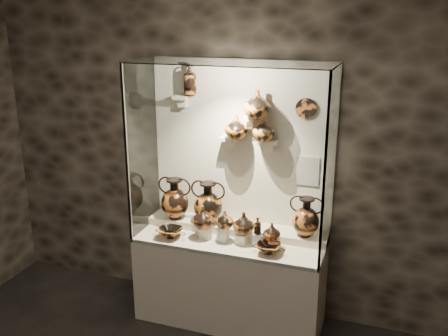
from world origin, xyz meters
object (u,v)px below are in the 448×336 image
at_px(lekythos_small, 258,225).
at_px(lekythos_tall, 190,79).
at_px(kylix_right, 268,248).
at_px(amphora_right, 306,217).
at_px(jug_e, 272,232).
at_px(kylix_left, 170,232).
at_px(ovoid_vase_c, 264,129).
at_px(ovoid_vase_b, 257,104).
at_px(jug_c, 244,223).
at_px(amphora_left, 175,198).
at_px(jug_a, 203,218).
at_px(amphora_mid, 208,203).
at_px(ovoid_vase_a, 236,127).
at_px(jug_b, 225,220).

bearing_deg(lekythos_small, lekythos_tall, 169.38).
distance_m(kylix_right, lekythos_tall, 1.63).
height_order(amphora_right, jug_e, amphora_right).
bearing_deg(kylix_left, ovoid_vase_c, 30.25).
bearing_deg(lekythos_small, ovoid_vase_c, 108.90).
height_order(amphora_right, lekythos_small, amphora_right).
bearing_deg(ovoid_vase_b, lekythos_small, -67.26).
height_order(kylix_left, ovoid_vase_c, ovoid_vase_c).
bearing_deg(ovoid_vase_c, jug_e, -60.31).
bearing_deg(jug_c, lekythos_small, -16.43).
xyz_separation_m(amphora_left, ovoid_vase_b, (0.78, 0.04, 0.94)).
xyz_separation_m(amphora_left, lekythos_tall, (0.14, 0.10, 1.12)).
bearing_deg(amphora_right, ovoid_vase_c, 163.59).
distance_m(jug_c, lekythos_tall, 1.37).
bearing_deg(amphora_left, jug_e, -6.72).
bearing_deg(jug_e, jug_a, 158.49).
xyz_separation_m(amphora_mid, amphora_right, (0.91, 0.02, -0.02)).
relative_size(jug_a, ovoid_vase_a, 0.94).
xyz_separation_m(amphora_mid, kylix_right, (0.66, -0.29, -0.22)).
xyz_separation_m(amphora_left, kylix_left, (0.08, -0.28, -0.21)).
xyz_separation_m(jug_a, ovoid_vase_b, (0.42, 0.24, 1.01)).
bearing_deg(ovoid_vase_c, ovoid_vase_b, -162.65).
xyz_separation_m(amphora_left, jug_c, (0.74, -0.17, -0.08)).
xyz_separation_m(jug_b, jug_e, (0.43, 0.00, -0.05)).
distance_m(jug_c, ovoid_vase_a, 0.85).
height_order(jug_a, lekythos_tall, lekythos_tall).
relative_size(jug_b, kylix_right, 0.61).
distance_m(kylix_right, ovoid_vase_b, 1.22).
distance_m(lekythos_small, ovoid_vase_b, 1.04).
relative_size(amphora_mid, jug_c, 2.02).
xyz_separation_m(jug_c, ovoid_vase_c, (0.10, 0.23, 0.80)).
xyz_separation_m(jug_a, jug_e, (0.63, 0.00, -0.04)).
xyz_separation_m(amphora_right, jug_c, (-0.51, -0.18, -0.06)).
height_order(jug_a, ovoid_vase_a, ovoid_vase_a).
distance_m(jug_a, lekythos_small, 0.51).
xyz_separation_m(amphora_right, kylix_left, (-1.17, -0.30, -0.19)).
relative_size(jug_b, lekythos_small, 0.97).
distance_m(amphora_left, jug_a, 0.42).
distance_m(amphora_mid, amphora_right, 0.91).
relative_size(kylix_right, ovoid_vase_c, 1.32).
height_order(amphora_left, amphora_mid, amphora_mid).
distance_m(jug_b, jug_e, 0.43).
relative_size(jug_a, lekythos_small, 1.18).
bearing_deg(kylix_left, amphora_mid, 53.16).
relative_size(jug_a, jug_c, 1.01).
bearing_deg(amphora_left, amphora_mid, 4.27).
relative_size(jug_c, lekythos_tall, 0.64).
bearing_deg(amphora_right, kylix_left, -175.62).
height_order(amphora_mid, kylix_right, amphora_mid).
bearing_deg(amphora_mid, kylix_left, -115.25).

